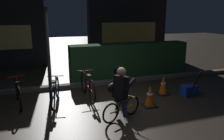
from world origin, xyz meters
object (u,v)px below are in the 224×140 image
parked_bike_right_mid (118,82)px  traffic_cone_far (163,85)px  parked_bike_center_right (88,86)px  cyclist (120,93)px  blue_crate (189,90)px  street_post (48,56)px  closed_umbrella (194,85)px  traffic_cone_near (150,96)px  parked_bike_left_mid (18,93)px  parked_bike_center_left (55,92)px

parked_bike_right_mid → traffic_cone_far: bearing=-98.4°
parked_bike_center_right → cyclist: cyclist is taller
traffic_cone_far → blue_crate: size_ratio=1.35×
parked_bike_center_right → parked_bike_right_mid: size_ratio=0.99×
street_post → closed_umbrella: 4.25m
traffic_cone_near → blue_crate: size_ratio=1.33×
cyclist → parked_bike_left_mid: bearing=120.2°
street_post → traffic_cone_near: street_post is taller
cyclist → parked_bike_center_right: bearing=79.8°
traffic_cone_far → blue_crate: bearing=-24.4°
cyclist → closed_umbrella: bearing=-10.4°
street_post → traffic_cone_near: 2.97m
blue_crate → closed_umbrella: 0.35m
cyclist → blue_crate: bearing=-5.4°
parked_bike_center_left → blue_crate: parked_bike_center_left is taller
parked_bike_center_right → parked_bike_right_mid: 0.95m
street_post → parked_bike_right_mid: size_ratio=1.54×
blue_crate → parked_bike_left_mid: bearing=170.6°
traffic_cone_near → traffic_cone_far: bearing=40.8°
parked_bike_center_left → parked_bike_center_right: bearing=-67.6°
parked_bike_left_mid → blue_crate: (4.87, -0.81, -0.19)m
parked_bike_center_right → traffic_cone_far: parked_bike_center_right is taller
street_post → parked_bike_right_mid: street_post is taller
parked_bike_left_mid → traffic_cone_near: 3.53m
blue_crate → closed_umbrella: closed_umbrella is taller
blue_crate → traffic_cone_far: bearing=155.6°
traffic_cone_far → street_post: bearing=170.1°
parked_bike_right_mid → closed_umbrella: 2.26m
street_post → blue_crate: street_post is taller
parked_bike_center_right → closed_umbrella: size_ratio=1.96×
parked_bike_center_right → closed_umbrella: (2.94, -1.03, 0.05)m
parked_bike_left_mid → traffic_cone_near: bearing=-117.8°
parked_bike_left_mid → traffic_cone_far: bearing=-104.5°
parked_bike_center_right → cyclist: 1.71m
parked_bike_center_left → blue_crate: bearing=-86.9°
parked_bike_center_left → traffic_cone_near: 2.57m
parked_bike_right_mid → traffic_cone_far: 1.40m
cyclist → traffic_cone_near: bearing=0.3°
street_post → blue_crate: size_ratio=5.87×
parked_bike_right_mid → parked_bike_left_mid: bearing=103.0°
street_post → parked_bike_center_left: 1.01m
traffic_cone_near → traffic_cone_far: size_ratio=0.98×
parked_bike_right_mid → traffic_cone_far: size_ratio=2.82×
parked_bike_left_mid → blue_crate: 4.94m
parked_bike_center_right → blue_crate: 3.08m
blue_crate → traffic_cone_near: bearing=-165.6°
parked_bike_left_mid → parked_bike_center_right: parked_bike_center_right is taller
closed_umbrella → street_post: bearing=173.9°
street_post → traffic_cone_far: (3.31, -0.58, -1.00)m
traffic_cone_near → blue_crate: (1.56, 0.40, -0.13)m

